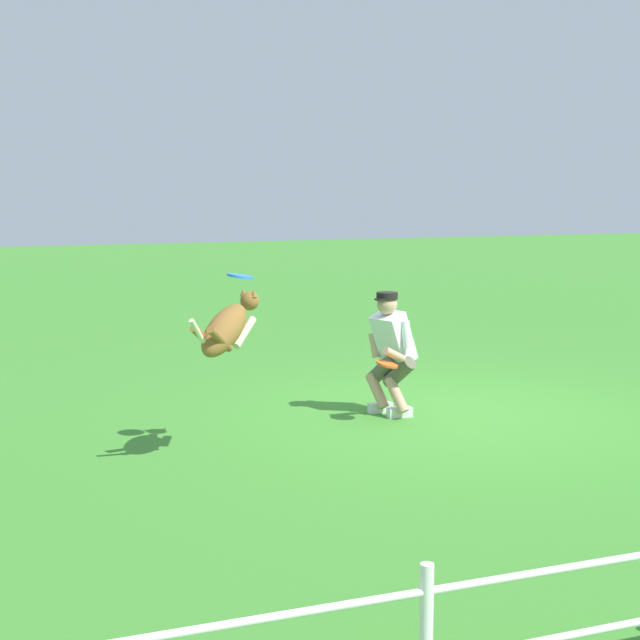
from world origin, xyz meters
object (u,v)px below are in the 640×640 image
Objects in this scene: person at (391,349)px; dog at (227,328)px; frisbee_held at (387,364)px; frisbee_flying at (240,276)px.

dog is (2.00, 0.97, 0.47)m from person.
person is at bearing -120.39° from frisbee_held.
frisbee_held is (0.20, 0.33, -0.09)m from person.
person is 5.86× the size of frisbee_held.
person is 0.40m from frisbee_held.
frisbee_flying is at bearing 16.43° from frisbee_held.
dog is 3.77× the size of frisbee_held.
frisbee_flying is at bearing -0.62° from dog.
dog reaches higher than frisbee_held.
frisbee_held is at bearing 38.35° from person.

